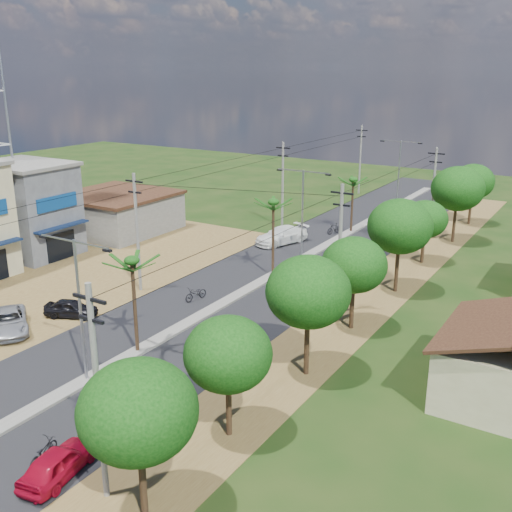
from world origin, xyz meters
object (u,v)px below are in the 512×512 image
(car_silver_mid, at_px, (299,298))
(car_white_far, at_px, (281,236))
(moto_rider_east, at_px, (43,453))
(car_red_near, at_px, (58,463))
(car_parked_dark, at_px, (71,309))
(car_parked_silver, at_px, (9,322))

(car_silver_mid, relative_size, car_white_far, 0.89)
(car_silver_mid, height_order, moto_rider_east, car_silver_mid)
(car_red_near, xyz_separation_m, moto_rider_east, (-1.33, 0.31, -0.17))
(moto_rider_east, bearing_deg, car_silver_mid, -108.20)
(car_red_near, height_order, moto_rider_east, car_red_near)
(car_white_far, xyz_separation_m, moto_rider_east, (7.73, -34.49, -0.32))
(car_white_far, bearing_deg, car_red_near, -55.29)
(car_red_near, distance_m, car_white_far, 35.96)
(car_silver_mid, bearing_deg, car_parked_dark, 19.14)
(car_red_near, height_order, car_silver_mid, car_silver_mid)
(car_red_near, relative_size, moto_rider_east, 2.07)
(car_red_near, xyz_separation_m, car_white_far, (-9.06, 34.80, 0.15))
(car_silver_mid, relative_size, car_parked_dark, 1.39)
(car_parked_dark, height_order, moto_rider_east, car_parked_dark)
(moto_rider_east, bearing_deg, car_parked_dark, -60.54)
(car_parked_silver, relative_size, car_parked_dark, 1.36)
(car_silver_mid, xyz_separation_m, moto_rider_east, (-1.33, -20.93, -0.33))
(car_white_far, xyz_separation_m, car_parked_dark, (-3.44, -22.93, -0.20))
(car_white_far, height_order, car_parked_dark, car_white_far)
(car_red_near, distance_m, car_parked_silver, 16.23)
(car_white_far, distance_m, car_parked_silver, 27.14)
(car_parked_dark, bearing_deg, car_silver_mid, -77.11)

